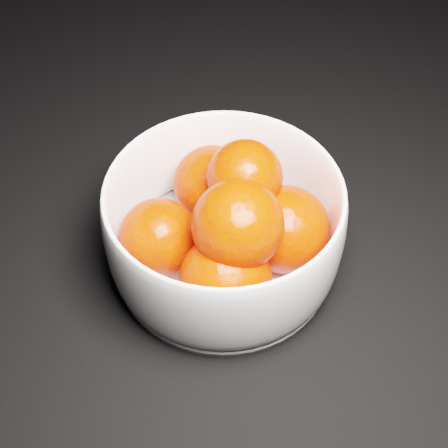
# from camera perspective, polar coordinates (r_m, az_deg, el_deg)

# --- Properties ---
(ground) EXTENTS (3.00, 3.00, 0.00)m
(ground) POSITION_cam_1_polar(r_m,az_deg,el_deg) (0.59, -13.37, -2.90)
(ground) COLOR black
(ground) RESTS_ON ground
(bowl) EXTENTS (0.20, 0.20, 0.10)m
(bowl) POSITION_cam_1_polar(r_m,az_deg,el_deg) (0.53, 0.00, -0.35)
(bowl) COLOR white
(bowl) RESTS_ON ground
(orange_pile) EXTENTS (0.17, 0.17, 0.12)m
(orange_pile) POSITION_cam_1_polar(r_m,az_deg,el_deg) (0.52, 0.59, -0.07)
(orange_pile) COLOR #EF2300
(orange_pile) RESTS_ON bowl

